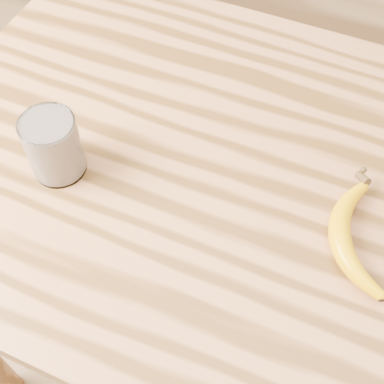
% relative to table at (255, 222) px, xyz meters
% --- Properties ---
extents(table, '(1.20, 0.80, 0.90)m').
position_rel_table_xyz_m(table, '(0.00, 0.00, 0.00)').
color(table, '#AB6E3E').
rests_on(table, ground).
extents(smoothie_glass, '(0.09, 0.09, 0.11)m').
position_rel_table_xyz_m(smoothie_glass, '(-0.31, -0.11, 0.18)').
color(smoothie_glass, white).
rests_on(smoothie_glass, table).
extents(banana, '(0.19, 0.29, 0.03)m').
position_rel_table_xyz_m(banana, '(0.14, -0.06, 0.15)').
color(banana, '#E6A500').
rests_on(banana, table).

